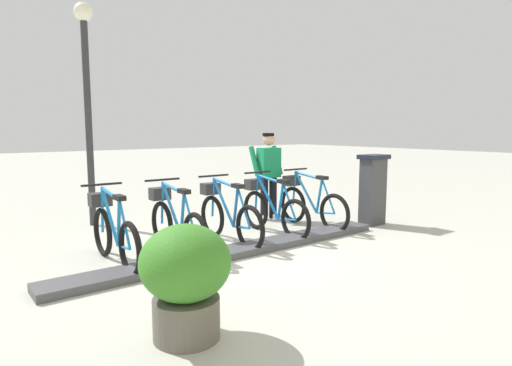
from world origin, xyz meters
TOP-DOWN VIEW (x-y plane):
  - ground_plane at (0.00, 0.00)m, footprint 60.00×60.00m
  - dock_rail_base at (0.00, 0.00)m, footprint 0.44×5.21m
  - payment_kiosk at (0.05, -3.03)m, footprint 0.36×0.52m
  - bike_docked_0 at (0.62, -2.01)m, footprint 1.72×0.54m
  - bike_docked_1 at (0.62, -1.13)m, footprint 1.72×0.54m
  - bike_docked_2 at (0.62, -0.24)m, footprint 1.72×0.54m
  - bike_docked_3 at (0.62, 0.64)m, footprint 1.72×0.54m
  - bike_docked_4 at (0.62, 1.52)m, footprint 1.72×0.54m
  - worker_near_rack at (1.57, -1.83)m, footprint 0.50×0.65m
  - lamp_post at (3.12, 1.03)m, footprint 0.32×0.32m
  - planter_bush at (-1.72, 1.74)m, footprint 0.76×0.76m

SIDE VIEW (x-z plane):
  - ground_plane at x=0.00m, z-range 0.00..0.00m
  - dock_rail_base at x=0.00m, z-range 0.00..0.10m
  - bike_docked_0 at x=0.62m, z-range -0.08..0.94m
  - bike_docked_1 at x=0.62m, z-range -0.08..0.94m
  - bike_docked_2 at x=0.62m, z-range -0.08..0.94m
  - bike_docked_3 at x=0.62m, z-range -0.08..0.94m
  - bike_docked_4 at x=0.62m, z-range -0.08..0.94m
  - planter_bush at x=-1.72m, z-range 0.06..1.03m
  - payment_kiosk at x=0.05m, z-range 0.03..1.31m
  - worker_near_rack at x=1.57m, z-range 0.08..1.74m
  - lamp_post at x=3.12m, z-range 0.61..4.50m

